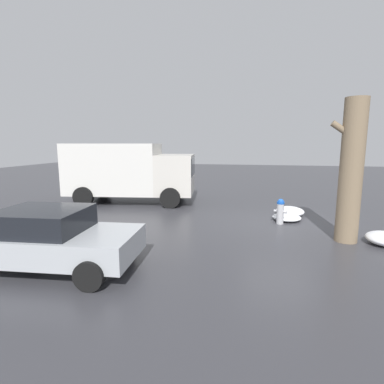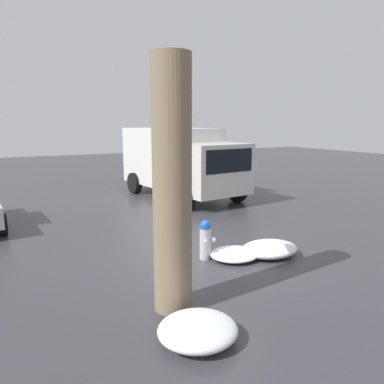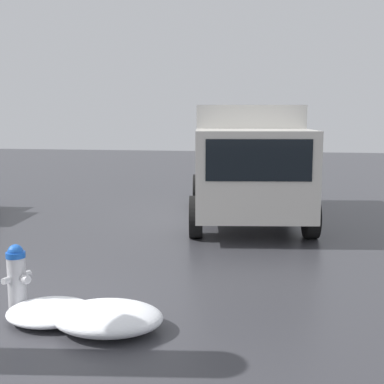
{
  "view_description": "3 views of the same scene",
  "coord_description": "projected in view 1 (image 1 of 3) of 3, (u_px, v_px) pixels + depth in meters",
  "views": [
    {
      "loc": [
        0.97,
        10.71,
        2.81
      ],
      "look_at": [
        3.47,
        -1.41,
        0.8
      ],
      "focal_mm": 28.0,
      "sensor_mm": 36.0,
      "label": 1
    },
    {
      "loc": [
        -6.98,
        3.98,
        3.02
      ],
      "look_at": [
        2.97,
        -1.22,
        0.95
      ],
      "focal_mm": 35.0,
      "sensor_mm": 36.0,
      "label": 2
    },
    {
      "loc": [
        -6.5,
        -3.42,
        2.65
      ],
      "look_at": [
        2.85,
        -1.95,
        1.24
      ],
      "focal_mm": 50.0,
      "sensor_mm": 36.0,
      "label": 3
    }
  ],
  "objects": [
    {
      "name": "snow_pile_by_hydrant",
      "position": [
        287.0,
        217.0,
        11.11
      ],
      "size": [
        1.03,
        1.13,
        0.21
      ],
      "color": "white",
      "rests_on": "ground_plane"
    },
    {
      "name": "fire_hydrant",
      "position": [
        280.0,
        211.0,
        10.54
      ],
      "size": [
        0.45,
        0.36,
        0.9
      ],
      "rotation": [
        0.0,
        0.0,
        4.31
      ],
      "color": "#B7B7BC",
      "rests_on": "ground_plane"
    },
    {
      "name": "parked_car",
      "position": [
        50.0,
        238.0,
        6.73
      ],
      "size": [
        3.96,
        2.26,
        1.37
      ],
      "rotation": [
        0.0,
        0.0,
        1.65
      ],
      "color": "#ADB2B7",
      "rests_on": "ground_plane"
    },
    {
      "name": "ground_plane",
      "position": [
        280.0,
        224.0,
        10.61
      ],
      "size": [
        60.0,
        60.0,
        0.0
      ],
      "primitive_type": "plane",
      "color": "#38383D"
    },
    {
      "name": "snow_pile_by_tree",
      "position": [
        290.0,
        211.0,
        11.87
      ],
      "size": [
        1.08,
        1.37,
        0.32
      ],
      "color": "white",
      "rests_on": "ground_plane"
    },
    {
      "name": "delivery_truck",
      "position": [
        129.0,
        170.0,
        14.32
      ],
      "size": [
        6.18,
        3.34,
        2.81
      ],
      "rotation": [
        0.0,
        0.0,
        1.71
      ],
      "color": "beige",
      "rests_on": "ground_plane"
    },
    {
      "name": "tree_trunk",
      "position": [
        351.0,
        171.0,
        8.41
      ],
      "size": [
        0.95,
        0.62,
        4.06
      ],
      "color": "#7F6B51",
      "rests_on": "ground_plane"
    }
  ]
}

